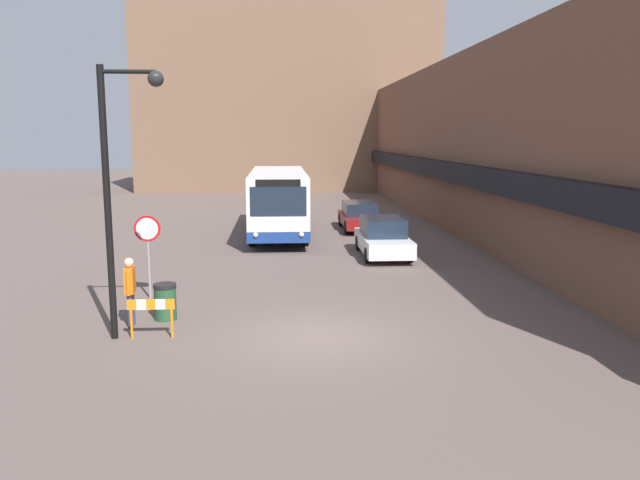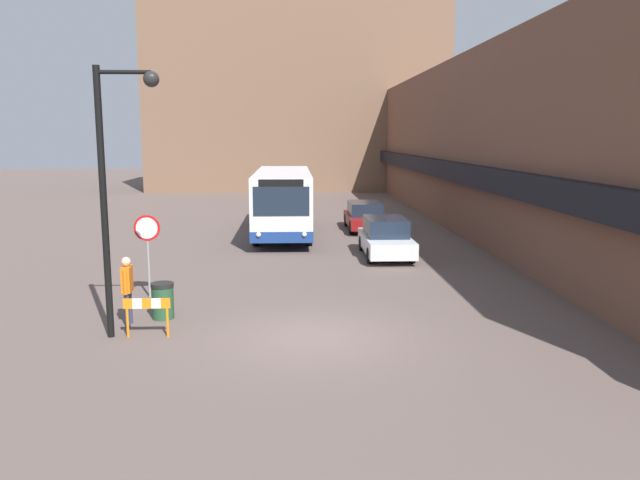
# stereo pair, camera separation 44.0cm
# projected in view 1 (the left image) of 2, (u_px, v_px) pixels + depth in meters

# --- Properties ---
(ground_plane) EXTENTS (160.00, 160.00, 0.00)m
(ground_plane) POSITION_uv_depth(u_px,v_px,m) (319.00, 336.00, 14.84)
(ground_plane) COLOR brown
(building_row_right) EXTENTS (5.50, 60.00, 8.57)m
(building_row_right) POSITION_uv_depth(u_px,v_px,m) (455.00, 144.00, 38.41)
(building_row_right) COLOR brown
(building_row_right) RESTS_ON ground_plane
(building_backdrop_far) EXTENTS (26.00, 8.00, 15.84)m
(building_backdrop_far) POSITION_uv_depth(u_px,v_px,m) (288.00, 100.00, 55.57)
(building_backdrop_far) COLOR brown
(building_backdrop_far) RESTS_ON ground_plane
(city_bus) EXTENTS (2.60, 10.66, 3.06)m
(city_bus) POSITION_uv_depth(u_px,v_px,m) (278.00, 200.00, 30.10)
(city_bus) COLOR silver
(city_bus) RESTS_ON ground_plane
(parked_car_front) EXTENTS (1.80, 4.37, 1.53)m
(parked_car_front) POSITION_uv_depth(u_px,v_px,m) (383.00, 237.00, 24.71)
(parked_car_front) COLOR silver
(parked_car_front) RESTS_ON ground_plane
(parked_car_middle) EXTENTS (1.85, 4.62, 1.41)m
(parked_car_middle) POSITION_uv_depth(u_px,v_px,m) (360.00, 216.00, 31.76)
(parked_car_middle) COLOR maroon
(parked_car_middle) RESTS_ON ground_plane
(stop_sign) EXTENTS (0.76, 0.08, 2.45)m
(stop_sign) POSITION_uv_depth(u_px,v_px,m) (148.00, 238.00, 18.02)
(stop_sign) COLOR gray
(stop_sign) RESTS_ON ground_plane
(street_lamp) EXTENTS (1.46, 0.36, 6.26)m
(street_lamp) POSITION_uv_depth(u_px,v_px,m) (119.00, 173.00, 14.08)
(street_lamp) COLOR black
(street_lamp) RESTS_ON ground_plane
(pedestrian) EXTENTS (0.24, 0.57, 1.75)m
(pedestrian) POSITION_uv_depth(u_px,v_px,m) (130.00, 285.00, 15.45)
(pedestrian) COLOR #333851
(pedestrian) RESTS_ON ground_plane
(trash_bin) EXTENTS (0.59, 0.59, 0.95)m
(trash_bin) POSITION_uv_depth(u_px,v_px,m) (165.00, 301.00, 16.13)
(trash_bin) COLOR #234C2D
(trash_bin) RESTS_ON ground_plane
(construction_barricade) EXTENTS (1.10, 0.06, 0.94)m
(construction_barricade) POSITION_uv_depth(u_px,v_px,m) (151.00, 311.00, 14.59)
(construction_barricade) COLOR orange
(construction_barricade) RESTS_ON ground_plane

